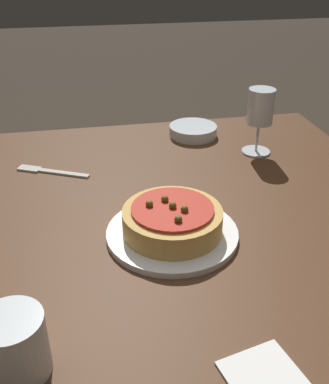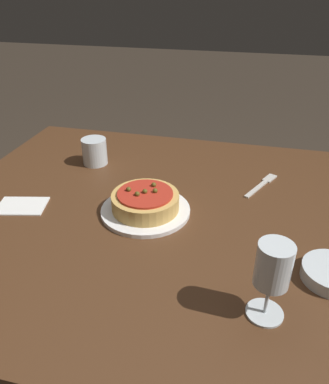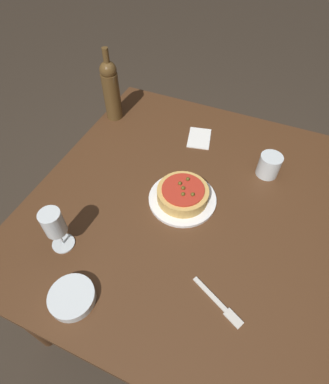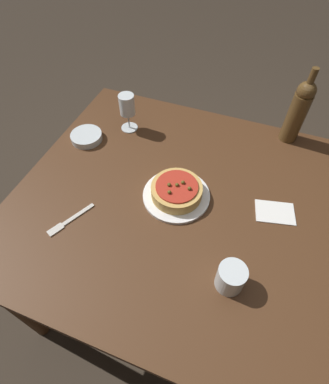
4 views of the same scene
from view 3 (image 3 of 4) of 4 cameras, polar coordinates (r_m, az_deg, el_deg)
The scene contains 10 objects.
ground_plane at distance 1.77m, azimuth 2.60°, elevation -16.92°, with size 14.00×14.00×0.00m, color #382D23.
dining_table at distance 1.18m, azimuth 3.75°, elevation -4.10°, with size 1.19×1.09×0.76m.
dinner_plate at distance 1.10m, azimuth 3.43°, elevation -1.31°, with size 0.25×0.25×0.01m.
pizza at distance 1.07m, azimuth 3.51°, elevation -0.30°, with size 0.19×0.19×0.06m.
wine_glass at distance 0.96m, azimuth -20.35°, elevation -5.79°, with size 0.07×0.07×0.17m.
wine_bottle at distance 1.41m, azimuth -10.17°, elevation 18.70°, with size 0.07×0.07×0.32m.
water_cup at distance 1.22m, azimuth 19.30°, elevation 4.82°, with size 0.08×0.08×0.09m.
side_bowl at distance 0.94m, azimuth -17.21°, elevation -18.63°, with size 0.13×0.13×0.03m.
fork at distance 0.93m, azimuth 10.52°, elevation -20.30°, with size 0.10×0.17×0.00m.
paper_napkin at distance 1.35m, azimuth 6.64°, elevation 10.17°, with size 0.15×0.12×0.00m.
Camera 3 is at (0.66, 0.20, 1.63)m, focal length 28.00 mm.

